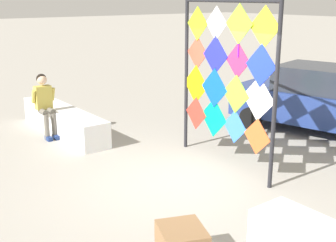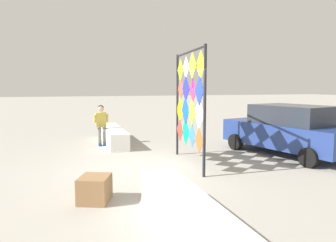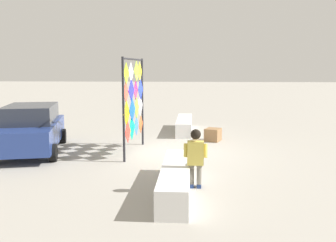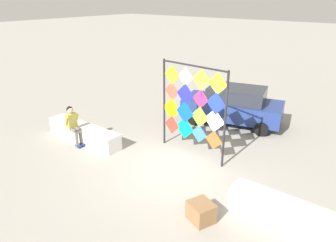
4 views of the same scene
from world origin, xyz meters
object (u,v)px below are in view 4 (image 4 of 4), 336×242
at_px(kite_display_rack, 192,105).
at_px(seated_vendor, 73,123).
at_px(cardboard_box_large, 201,212).
at_px(parked_car, 233,105).

relative_size(kite_display_rack, seated_vendor, 2.14).
xyz_separation_m(kite_display_rack, cardboard_box_large, (2.06, -2.64, -1.51)).
height_order(kite_display_rack, seated_vendor, kite_display_rack).
bearing_deg(cardboard_box_large, seated_vendor, 173.12).
relative_size(parked_car, cardboard_box_large, 7.28).
height_order(parked_car, cardboard_box_large, parked_car).
distance_m(kite_display_rack, parked_car, 3.50).
xyz_separation_m(kite_display_rack, parked_car, (-0.19, 3.36, -0.97)).
bearing_deg(seated_vendor, kite_display_rack, 28.02).
distance_m(parked_car, cardboard_box_large, 6.43).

